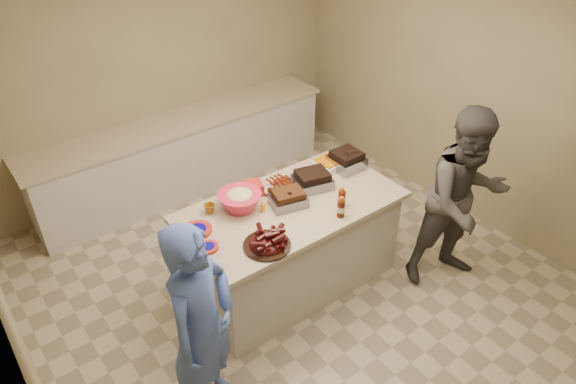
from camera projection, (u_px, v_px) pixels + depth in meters
room at (301, 288)px, 4.86m from camera, size 4.50×5.00×2.70m
back_counter at (185, 154)px, 6.04m from camera, size 3.60×0.64×0.90m
island at (291, 281)px, 4.94m from camera, size 1.93×1.03×0.91m
rib_platter at (267, 246)px, 3.96m from camera, size 0.44×0.44×0.15m
pulled_pork_tray at (288, 205)px, 4.41m from camera, size 0.34×0.29×0.09m
brisket_tray at (312, 187)px, 4.64m from camera, size 0.38×0.34×0.10m
roasting_pan at (346, 167)px, 4.91m from camera, size 0.30×0.30×0.12m
coleslaw_bowl at (241, 208)px, 4.37m from camera, size 0.37×0.37×0.25m
sausage_plate at (282, 186)px, 4.66m from camera, size 0.28×0.28×0.05m
mac_cheese_dish at (332, 165)px, 4.95m from camera, size 0.36×0.28×0.09m
bbq_bottle_a at (340, 216)px, 4.28m from camera, size 0.07×0.07×0.19m
bbq_bottle_b at (341, 206)px, 4.39m from camera, size 0.06×0.06×0.19m
mustard_bottle at (263, 211)px, 4.33m from camera, size 0.04×0.04×0.11m
sauce_bowl at (271, 194)px, 4.55m from camera, size 0.13×0.04×0.13m
plate_stack_large at (198, 231)px, 4.11m from camera, size 0.23×0.23×0.03m
plate_stack_small at (208, 248)px, 3.94m from camera, size 0.16×0.16×0.02m
plastic_cup at (210, 213)px, 4.32m from camera, size 0.09×0.09×0.09m
basket_stack at (250, 194)px, 4.55m from camera, size 0.25×0.22×0.11m
guest_gray at (447, 272)px, 5.03m from camera, size 1.39×1.94×0.66m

